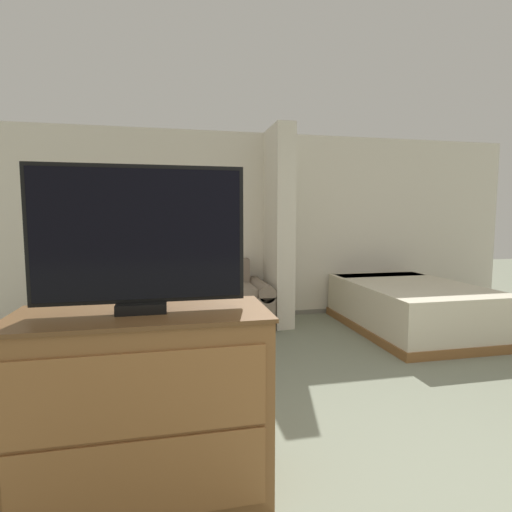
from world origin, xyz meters
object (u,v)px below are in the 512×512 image
at_px(tv, 140,239).
at_px(table_lamp, 96,268).
at_px(tv_dresser, 145,406).
at_px(couch, 193,304).
at_px(coffee_table, 207,321).
at_px(bed, 410,306).

bearing_deg(tv, table_lamp, 103.44).
distance_m(table_lamp, tv_dresser, 3.21).
distance_m(tv_dresser, tv, 0.85).
bearing_deg(couch, tv, -97.65).
bearing_deg(tv, coffee_table, 76.47).
bearing_deg(tv_dresser, table_lamp, 103.44).
distance_m(coffee_table, tv_dresser, 2.13).
height_order(coffee_table, tv_dresser, tv_dresser).
distance_m(couch, table_lamp, 1.26).
relative_size(coffee_table, table_lamp, 1.57).
relative_size(tv_dresser, bed, 0.61).
distance_m(couch, coffee_table, 1.04).
bearing_deg(table_lamp, bed, -9.63).
bearing_deg(tv_dresser, tv, 90.00).
height_order(coffee_table, bed, bed).
height_order(couch, table_lamp, table_lamp).
bearing_deg(coffee_table, tv_dresser, -103.53).
height_order(couch, bed, couch).
height_order(tv_dresser, bed, tv_dresser).
bearing_deg(table_lamp, couch, -0.27).
bearing_deg(tv, tv_dresser, -90.00).
distance_m(couch, tv_dresser, 3.13).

